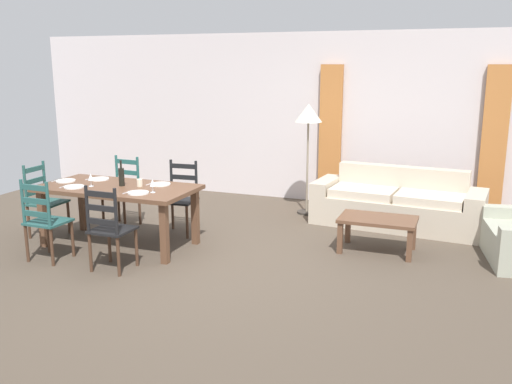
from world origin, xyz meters
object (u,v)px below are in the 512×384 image
(coffee_cup_primary, at_px, (140,183))
(dining_chair_near_right, at_px, (109,228))
(dining_chair_head_west, at_px, (44,200))
(couch, at_px, (397,205))
(dining_table, at_px, (118,193))
(standing_lamp, at_px, (308,120))
(wine_glass_near_left, at_px, (91,177))
(dining_chair_near_left, at_px, (45,220))
(dining_chair_far_left, at_px, (123,192))
(wine_glass_near_right, at_px, (153,183))
(wine_bottle, at_px, (121,176))
(dining_chair_far_right, at_px, (181,198))
(coffee_table, at_px, (378,223))

(coffee_cup_primary, bearing_deg, dining_chair_near_right, -79.70)
(dining_chair_head_west, xyz_separation_m, couch, (4.25, 2.11, -0.19))
(dining_table, height_order, standing_lamp, standing_lamp)
(wine_glass_near_left, distance_m, couch, 4.11)
(couch, bearing_deg, dining_chair_near_left, -141.07)
(dining_chair_far_left, xyz_separation_m, wine_glass_near_left, (0.16, -0.89, 0.38))
(dining_table, distance_m, dining_chair_head_west, 1.16)
(wine_glass_near_right, bearing_deg, dining_chair_head_west, 175.53)
(wine_bottle, relative_size, standing_lamp, 0.19)
(wine_bottle, distance_m, standing_lamp, 2.88)
(coffee_cup_primary, bearing_deg, couch, 35.23)
(dining_table, xyz_separation_m, dining_chair_near_right, (0.41, -0.78, -0.19))
(dining_chair_near_right, xyz_separation_m, wine_glass_near_left, (-0.71, 0.66, 0.38))
(dining_chair_head_west, height_order, wine_glass_near_left, dining_chair_head_west)
(coffee_cup_primary, bearing_deg, dining_chair_far_left, 136.52)
(dining_chair_far_right, height_order, dining_chair_head_west, same)
(dining_chair_far_right, height_order, couch, dining_chair_far_right)
(dining_table, height_order, dining_chair_head_west, dining_chair_head_west)
(wine_bottle, xyz_separation_m, couch, (3.07, 2.06, -0.58))
(wine_glass_near_left, xyz_separation_m, coffee_table, (3.32, 1.01, -0.51))
(dining_chair_head_west, distance_m, standing_lamp, 3.81)
(dining_chair_near_left, bearing_deg, couch, 38.93)
(wine_glass_near_left, relative_size, coffee_cup_primary, 1.79)
(dining_chair_near_left, xyz_separation_m, wine_glass_near_left, (0.16, 0.65, 0.38))
(standing_lamp, bearing_deg, dining_chair_head_west, -141.53)
(dining_chair_near_right, relative_size, dining_chair_far_right, 1.00)
(wine_bottle, bearing_deg, wine_glass_near_left, -153.82)
(dining_chair_near_left, xyz_separation_m, standing_lamp, (2.21, 3.06, 0.93))
(wine_glass_near_left, distance_m, standing_lamp, 3.21)
(dining_chair_far_right, height_order, coffee_table, dining_chair_far_right)
(dining_table, height_order, coffee_table, dining_table)
(wine_bottle, bearing_deg, dining_chair_near_left, -121.14)
(dining_table, bearing_deg, wine_glass_near_right, -14.26)
(dining_chair_far_right, bearing_deg, coffee_table, 3.20)
(wine_bottle, distance_m, coffee_table, 3.15)
(dining_chair_near_right, height_order, dining_chair_head_west, same)
(coffee_table, bearing_deg, dining_chair_near_right, -147.37)
(dining_chair_far_right, distance_m, dining_chair_head_west, 1.77)
(dining_chair_far_right, bearing_deg, coffee_cup_primary, -106.77)
(coffee_cup_primary, height_order, standing_lamp, standing_lamp)
(dining_table, xyz_separation_m, coffee_cup_primary, (0.25, 0.09, 0.13))
(wine_bottle, xyz_separation_m, coffee_table, (2.99, 0.85, -0.51))
(dining_chair_near_right, bearing_deg, dining_chair_head_west, 153.67)
(dining_chair_head_west, distance_m, wine_glass_near_left, 0.94)
(dining_table, bearing_deg, wine_glass_near_left, -157.13)
(wine_bottle, bearing_deg, dining_chair_far_right, 59.36)
(dining_chair_far_right, distance_m, couch, 2.99)
(dining_chair_near_right, height_order, wine_glass_near_left, dining_chair_near_right)
(dining_table, bearing_deg, dining_chair_far_right, 58.69)
(dining_chair_near_left, relative_size, dining_chair_far_right, 1.00)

